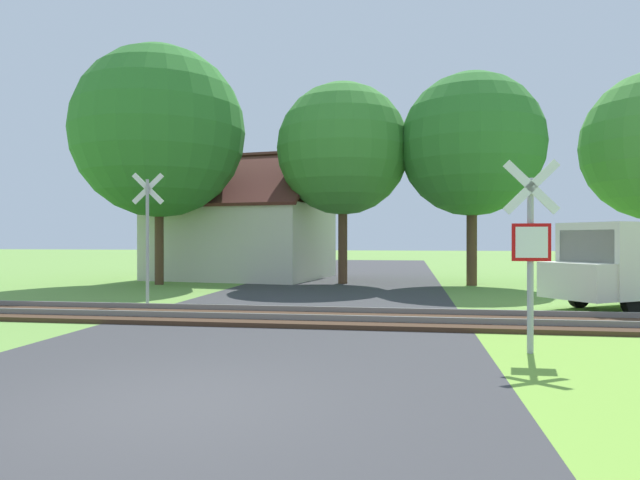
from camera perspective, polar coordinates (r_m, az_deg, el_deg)
ground_plane at (r=6.72m, az=-15.06°, el=-15.74°), size 160.00×160.00×0.00m
road_asphalt at (r=8.53m, az=-9.48°, el=-12.28°), size 7.77×80.00×0.01m
rail_track at (r=13.03m, az=-2.87°, el=-7.70°), size 60.00×2.60×0.22m
stop_sign_near at (r=9.68m, az=20.33°, el=-0.49°), size 0.88×0.15×3.10m
crossing_sign_far at (r=16.42m, az=-16.87°, el=1.07°), size 0.87×0.21×3.65m
house at (r=26.61m, az=-7.69°, el=0.19°), size 8.44×7.56×5.78m
tree_center at (r=23.44m, az=2.29°, el=9.06°), size 5.36×5.36×8.15m
tree_right at (r=23.27m, az=14.94°, el=9.19°), size 5.59×5.59×8.29m
tree_left at (r=23.93m, az=-15.79°, el=10.35°), size 6.81×6.81×9.48m
mail_truck at (r=17.12m, az=29.21°, el=-1.87°), size 5.11×4.25×2.24m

